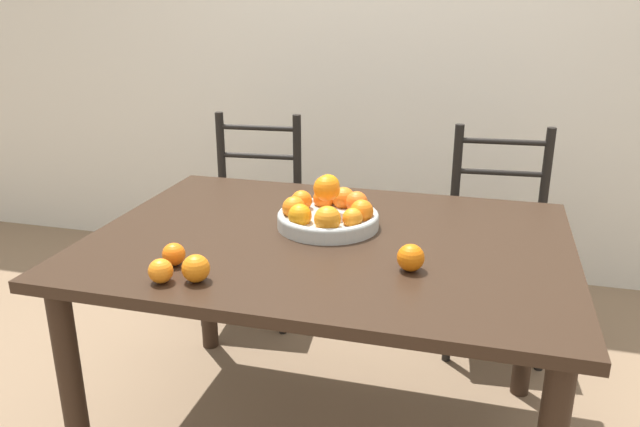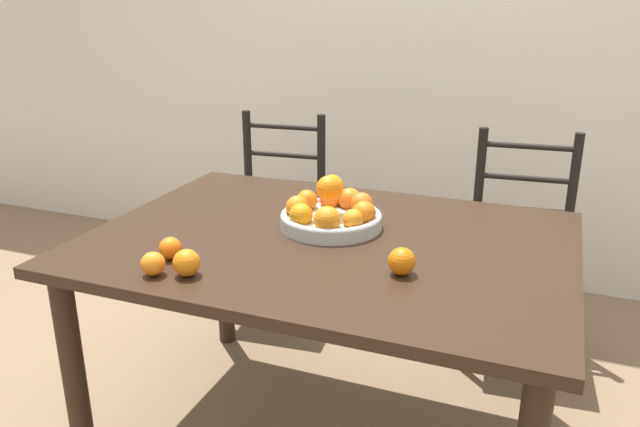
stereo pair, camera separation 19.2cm
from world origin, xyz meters
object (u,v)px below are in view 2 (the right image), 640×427
(fruit_bowl, at_px, (331,213))
(orange_loose_0, at_px, (187,263))
(orange_loose_3, at_px, (153,264))
(chair_right, at_px, (519,251))
(orange_loose_2, at_px, (402,261))
(chair_left, at_px, (275,218))
(orange_loose_1, at_px, (170,248))

(fruit_bowl, distance_m, orange_loose_0, 0.54)
(orange_loose_3, xyz_separation_m, chair_right, (0.88, 1.28, -0.33))
(orange_loose_2, height_order, orange_loose_3, orange_loose_2)
(orange_loose_2, bearing_deg, orange_loose_3, -158.22)
(chair_left, bearing_deg, orange_loose_0, -80.25)
(orange_loose_0, bearing_deg, chair_right, 57.69)
(orange_loose_2, distance_m, chair_left, 1.39)
(orange_loose_0, bearing_deg, chair_left, 104.99)
(fruit_bowl, bearing_deg, chair_right, 53.61)
(fruit_bowl, distance_m, orange_loose_1, 0.53)
(orange_loose_3, relative_size, chair_right, 0.07)
(orange_loose_1, height_order, orange_loose_3, same)
(orange_loose_2, relative_size, orange_loose_3, 1.16)
(orange_loose_1, relative_size, orange_loose_2, 0.85)
(orange_loose_0, height_order, orange_loose_2, orange_loose_2)
(fruit_bowl, bearing_deg, orange_loose_0, -115.22)
(orange_loose_0, relative_size, orange_loose_2, 0.98)
(chair_left, bearing_deg, chair_right, -5.24)
(fruit_bowl, relative_size, orange_loose_3, 5.03)
(orange_loose_1, bearing_deg, orange_loose_0, -37.06)
(orange_loose_0, xyz_separation_m, orange_loose_3, (-0.09, -0.03, -0.00))
(fruit_bowl, xyz_separation_m, orange_loose_0, (-0.23, -0.49, -0.01))
(fruit_bowl, distance_m, orange_loose_2, 0.41)
(orange_loose_0, bearing_deg, orange_loose_1, 142.94)
(orange_loose_1, distance_m, chair_left, 1.24)
(fruit_bowl, relative_size, orange_loose_1, 5.11)
(chair_right, bearing_deg, fruit_bowl, -131.10)
(fruit_bowl, relative_size, chair_left, 0.35)
(fruit_bowl, height_order, orange_loose_1, fruit_bowl)
(orange_loose_0, bearing_deg, orange_loose_3, -160.83)
(fruit_bowl, xyz_separation_m, chair_right, (0.56, 0.76, -0.35))
(fruit_bowl, bearing_deg, orange_loose_3, -121.36)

